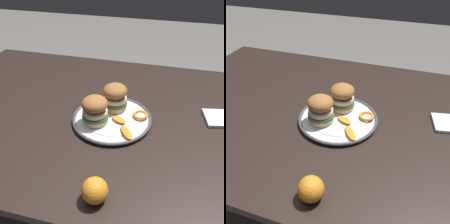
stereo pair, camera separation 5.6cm
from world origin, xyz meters
The scene contains 9 objects.
ground_plane centered at (0.00, 0.00, 0.00)m, with size 8.00×8.00×0.00m, color slate.
dining_table centered at (0.00, 0.00, 0.65)m, with size 1.48×0.95×0.73m.
dinner_plate centered at (0.06, -0.05, 0.74)m, with size 0.30×0.30×0.02m.
sandwich_half_left centered at (0.01, -0.08, 0.80)m, with size 0.12×0.12×0.10m.
sandwich_half_right centered at (0.06, 0.02, 0.80)m, with size 0.11×0.11×0.10m.
orange_peel_curled centered at (0.16, -0.02, 0.76)m, with size 0.07×0.07×0.01m.
orange_peel_strip_long centered at (0.13, -0.13, 0.76)m, with size 0.07×0.08×0.01m.
orange_peel_strip_short centered at (0.09, -0.06, 0.76)m, with size 0.07×0.05×0.01m.
whole_orange centered at (0.10, -0.39, 0.77)m, with size 0.07×0.07×0.07m, color orange.
Camera 2 is at (0.29, -0.74, 1.31)m, focal length 39.44 mm.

